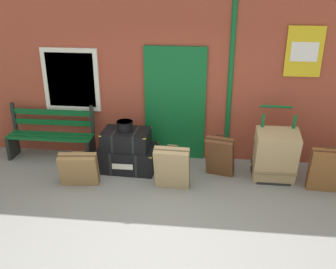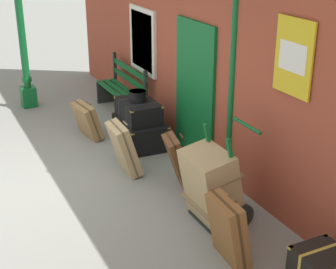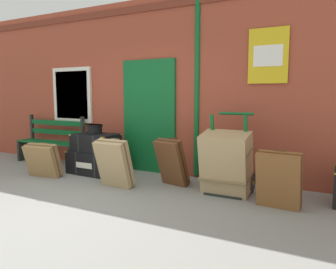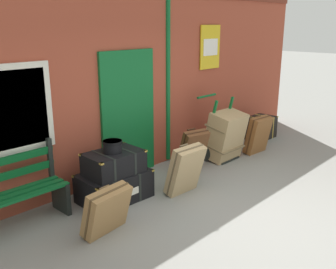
# 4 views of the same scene
# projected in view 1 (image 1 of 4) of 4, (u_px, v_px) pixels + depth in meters

# --- Properties ---
(ground_plane) EXTENTS (60.00, 60.00, 0.00)m
(ground_plane) POSITION_uv_depth(u_px,v_px,m) (155.00, 236.00, 5.29)
(ground_plane) COLOR gray
(brick_facade) EXTENTS (10.40, 0.35, 3.20)m
(brick_facade) POSITION_uv_depth(u_px,v_px,m) (174.00, 72.00, 7.03)
(brick_facade) COLOR #9E422D
(brick_facade) RESTS_ON ground
(platform_bench) EXTENTS (1.60, 0.43, 1.01)m
(platform_bench) POSITION_uv_depth(u_px,v_px,m) (51.00, 135.00, 7.32)
(platform_bench) COLOR #0F5B28
(platform_bench) RESTS_ON ground
(steamer_trunk_base) EXTENTS (1.04, 0.70, 0.43)m
(steamer_trunk_base) POSITION_uv_depth(u_px,v_px,m) (128.00, 158.00, 6.98)
(steamer_trunk_base) COLOR black
(steamer_trunk_base) RESTS_ON ground
(steamer_trunk_middle) EXTENTS (0.83, 0.58, 0.33)m
(steamer_trunk_middle) POSITION_uv_depth(u_px,v_px,m) (126.00, 139.00, 6.82)
(steamer_trunk_middle) COLOR black
(steamer_trunk_middle) RESTS_ON steamer_trunk_base
(round_hatbox) EXTENTS (0.28, 0.28, 0.17)m
(round_hatbox) POSITION_uv_depth(u_px,v_px,m) (125.00, 125.00, 6.72)
(round_hatbox) COLOR black
(round_hatbox) RESTS_ON steamer_trunk_middle
(porters_trolley) EXTENTS (0.71, 0.65, 1.19)m
(porters_trolley) POSITION_uv_depth(u_px,v_px,m) (273.00, 162.00, 6.71)
(porters_trolley) COLOR black
(porters_trolley) RESTS_ON ground
(large_brown_trunk) EXTENTS (0.70, 0.60, 0.95)m
(large_brown_trunk) POSITION_uv_depth(u_px,v_px,m) (275.00, 156.00, 6.47)
(large_brown_trunk) COLOR tan
(large_brown_trunk) RESTS_ON ground
(suitcase_brown) EXTENTS (0.57, 0.41, 0.78)m
(suitcase_brown) POSITION_uv_depth(u_px,v_px,m) (172.00, 168.00, 6.26)
(suitcase_brown) COLOR tan
(suitcase_brown) RESTS_ON ground
(suitcase_slate) EXTENTS (0.56, 0.36, 0.76)m
(suitcase_slate) POSITION_uv_depth(u_px,v_px,m) (327.00, 170.00, 6.21)
(suitcase_slate) COLOR brown
(suitcase_slate) RESTS_ON ground
(suitcase_charcoal) EXTENTS (0.65, 0.41, 0.61)m
(suitcase_charcoal) POSITION_uv_depth(u_px,v_px,m) (79.00, 169.00, 6.39)
(suitcase_charcoal) COLOR olive
(suitcase_charcoal) RESTS_ON ground
(suitcase_tan) EXTENTS (0.54, 0.49, 0.78)m
(suitcase_tan) POSITION_uv_depth(u_px,v_px,m) (220.00, 157.00, 6.63)
(suitcase_tan) COLOR brown
(suitcase_tan) RESTS_ON ground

